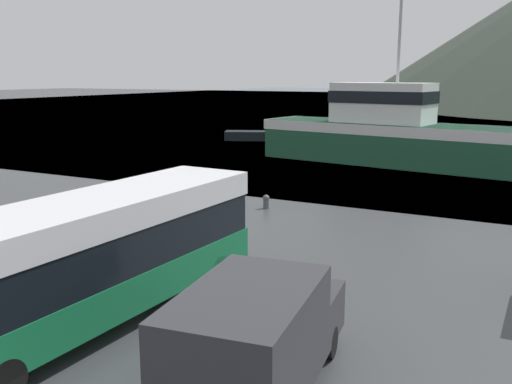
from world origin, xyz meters
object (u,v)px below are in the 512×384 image
(tour_bus, at_px, (98,253))
(storage_bin, at_px, (89,224))
(delivery_van, at_px, (258,335))
(fishing_boat, at_px, (405,134))
(small_boat, at_px, (254,136))

(tour_bus, xyz_separation_m, storage_bin, (-5.47, 5.29, -1.16))
(delivery_van, xyz_separation_m, fishing_boat, (-4.49, 30.13, 0.89))
(fishing_boat, bearing_deg, delivery_van, 16.89)
(delivery_van, bearing_deg, fishing_boat, 90.73)
(storage_bin, bearing_deg, small_boat, 107.50)
(storage_bin, distance_m, small_boat, 33.96)
(fishing_boat, xyz_separation_m, small_boat, (-16.20, 8.65, -1.69))
(delivery_van, bearing_deg, storage_bin, 140.85)
(delivery_van, height_order, fishing_boat, fishing_boat)
(tour_bus, xyz_separation_m, delivery_van, (5.01, -1.11, -0.56))
(fishing_boat, xyz_separation_m, storage_bin, (-5.99, -23.73, -1.49))
(small_boat, bearing_deg, tour_bus, -1.45)
(delivery_van, distance_m, small_boat, 43.97)
(tour_bus, relative_size, small_boat, 1.79)
(tour_bus, bearing_deg, storage_bin, 138.21)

